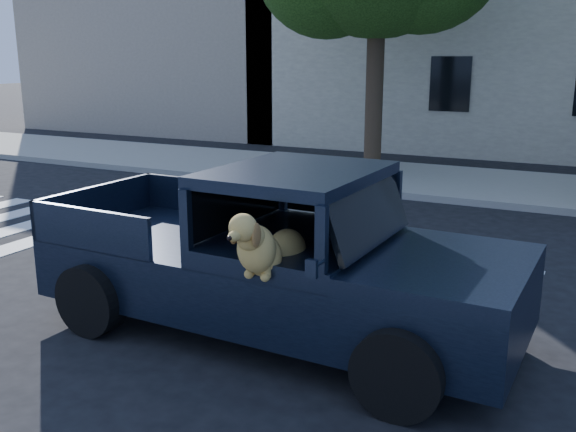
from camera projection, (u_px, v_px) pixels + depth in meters
name	position (u px, v px, depth m)	size (l,w,h in m)	color
ground	(427.00, 360.00, 6.52)	(120.00, 120.00, 0.00)	black
far_sidewalk	(534.00, 190.00, 14.47)	(60.00, 4.00, 0.15)	gray
building_left	(178.00, 31.00, 26.40)	(12.00, 6.00, 8.00)	tan
pickup_truck	(268.00, 277.00, 7.06)	(5.31, 2.76, 1.88)	black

